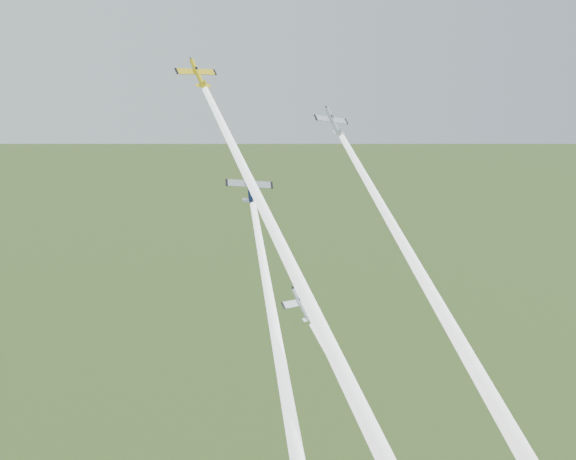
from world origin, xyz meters
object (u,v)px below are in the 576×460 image
(plane_yellow, at_px, (197,73))
(plane_silver_right, at_px, (333,121))
(plane_navy, at_px, (250,186))
(plane_silver_low, at_px, (301,305))

(plane_yellow, bearing_deg, plane_silver_right, -22.76)
(plane_yellow, relative_size, plane_navy, 0.95)
(plane_silver_right, bearing_deg, plane_silver_low, -143.13)
(plane_silver_right, bearing_deg, plane_navy, -178.84)
(plane_yellow, distance_m, plane_silver_low, 39.23)
(plane_navy, distance_m, plane_silver_right, 19.10)
(plane_navy, relative_size, plane_silver_right, 1.07)
(plane_navy, relative_size, plane_silver_low, 1.09)
(plane_silver_right, bearing_deg, plane_yellow, 156.41)
(plane_yellow, distance_m, plane_navy, 19.44)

